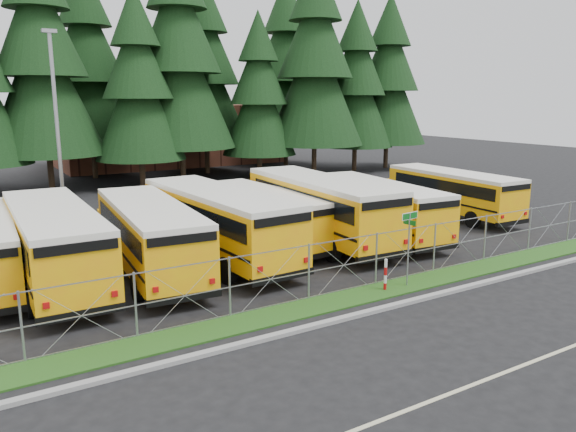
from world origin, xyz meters
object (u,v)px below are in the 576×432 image
Objects in this scene: light_standard at (57,124)px; bus_2 at (148,237)px; bus_6 at (374,209)px; street_sign at (409,233)px; bus_3 at (214,224)px; bus_1 at (53,245)px; bus_4 at (264,217)px; bus_5 at (316,209)px; bus_east at (448,194)px; striped_bollard at (385,275)px.

bus_2 is at bearing -81.35° from light_standard.
street_sign reaches higher than bus_6.
bus_3 is (3.04, 0.44, 0.10)m from bus_2.
bus_1 is 6.49m from bus_3.
bus_3 reaches higher than bus_4.
bus_4 is at bearing 163.64° from bus_5.
bus_6 is (11.56, -0.05, -0.06)m from bus_2.
bus_4 is 12.24m from bus_east.
bus_4 is at bearing -46.92° from light_standard.
striped_bollard is at bearing -101.78° from bus_5.
bus_1 is at bearing -176.28° from bus_6.
bus_2 is 11.56m from bus_6.
bus_east is at bearing 36.87° from street_sign.
bus_2 is at bearing -172.51° from bus_5.
bus_east is at bearing -4.55° from bus_4.
street_sign is (-10.79, -8.09, 0.70)m from bus_east.
bus_4 is 5.70m from bus_6.
bus_6 is 1.03× the size of light_standard.
striped_bollard is at bearing 176.15° from street_sign.
bus_5 is 7.48m from street_sign.
bus_1 is 10.10m from light_standard.
bus_2 is 8.51m from bus_5.
bus_1 is at bearing 146.52° from street_sign.
bus_5 is at bearing 1.88° from bus_1.
bus_6 reaches higher than striped_bollard.
striped_bollard is 18.75m from light_standard.
bus_2 is 1.07× the size of light_standard.
bus_5 is at bearing -0.98° from bus_3.
bus_east is 8.48× the size of striped_bollard.
street_sign is at bearing -94.23° from bus_5.
street_sign is (10.97, -7.26, 0.55)m from bus_1.
bus_3 is 1.11× the size of bus_6.
street_sign is at bearing -36.94° from bus_2.
bus_1 is 15.02m from bus_6.
bus_4 is 0.97× the size of bus_east.
bus_east is 21.81m from light_standard.
street_sign reaches higher than striped_bollard.
light_standard is (1.99, 9.05, 4.02)m from bus_1.
light_standard is at bearing 129.27° from bus_4.
bus_2 is at bearing -173.48° from bus_east.
bus_1 is 1.04× the size of bus_2.
striped_bollard is at bearing -40.72° from bus_2.
bus_5 reaches higher than bus_1.
light_standard is at bearing 159.78° from bus_east.
bus_5 is at bearing 9.35° from bus_2.
bus_5 reaches higher than striped_bollard.
bus_2 is 9.38m from striped_bollard.
bus_east is at bearing 7.14° from bus_5.
bus_6 is at bearing 4.72° from bus_2.
bus_1 reaches higher than bus_6.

